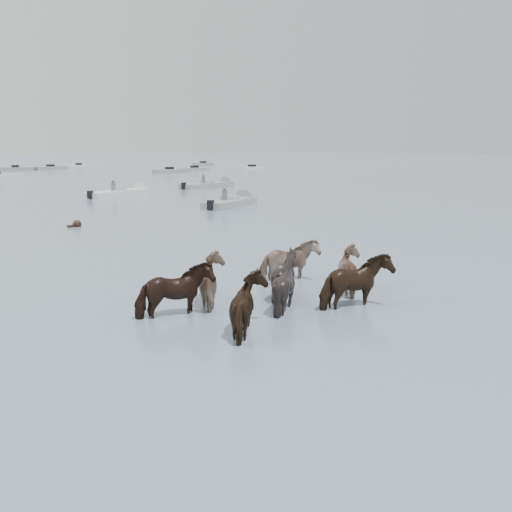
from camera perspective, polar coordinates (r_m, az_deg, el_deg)
ground at (r=11.65m, az=0.00°, el=-8.99°), size 400.00×400.00×0.00m
pony_herd at (r=14.15m, az=2.46°, el=-3.02°), size 7.03×4.71×1.65m
swimming_pony at (r=28.91m, az=-18.52°, el=3.16°), size 0.72×0.44×0.44m
motorboat_c at (r=45.62m, az=-13.62°, el=6.55°), size 6.47×3.85×1.92m
motorboat_d at (r=37.02m, az=-2.21°, el=5.73°), size 5.47×3.74×1.92m
motorboat_e at (r=52.74m, az=-4.53°, el=7.51°), size 6.38×2.55×1.92m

